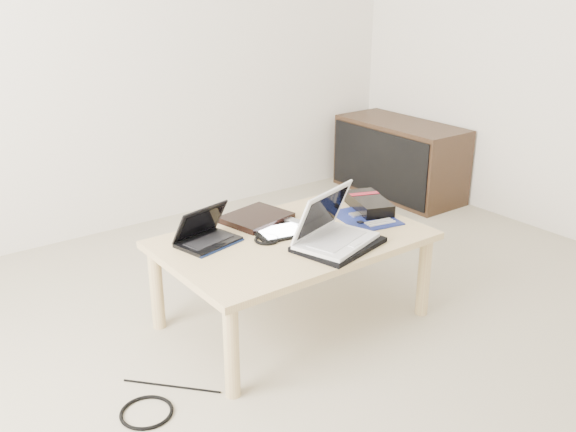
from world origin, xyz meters
TOP-DOWN VIEW (x-y plane):
  - ground at (0.00, 0.00)m, footprint 4.00×4.00m
  - coffee_table at (0.16, 0.51)m, footprint 1.10×0.70m
  - media_cabinet at (1.77, 1.45)m, footprint 0.41×0.90m
  - book at (0.14, 0.76)m, footprint 0.31×0.28m
  - netbook at (-0.17, 0.67)m, footprint 0.27×0.23m
  - tablet at (0.14, 0.57)m, footprint 0.25×0.21m
  - remote at (0.27, 0.56)m, footprint 0.09×0.21m
  - neoprene_sleeve at (0.24, 0.32)m, footprint 0.39×0.32m
  - white_laptop at (0.23, 0.34)m, footprint 0.38×0.32m
  - motherboard at (0.55, 0.49)m, footprint 0.28×0.33m
  - gpu_box at (0.64, 0.56)m, footprint 0.23×0.31m
  - cable_coil at (0.05, 0.54)m, footprint 0.13×0.13m
  - floor_cable_coil at (-0.64, 0.30)m, footprint 0.23×0.23m
  - floor_cable_trail at (-0.50, 0.39)m, footprint 0.26×0.29m

SIDE VIEW (x-z plane):
  - ground at x=0.00m, z-range 0.00..0.00m
  - floor_cable_trail at x=-0.50m, z-range 0.00..0.01m
  - floor_cable_coil at x=-0.64m, z-range 0.00..0.01m
  - media_cabinet at x=1.77m, z-range 0.00..0.50m
  - coffee_table at x=0.16m, z-range 0.15..0.55m
  - motherboard at x=0.55m, z-range 0.40..0.41m
  - tablet at x=0.14m, z-range 0.40..0.41m
  - cable_coil at x=0.05m, z-range 0.40..0.41m
  - remote at x=0.27m, z-range 0.40..0.42m
  - neoprene_sleeve at x=0.24m, z-range 0.40..0.42m
  - book at x=0.14m, z-range 0.40..0.43m
  - gpu_box at x=0.64m, z-range 0.40..0.46m
  - netbook at x=-0.17m, z-range 0.35..0.51m
  - white_laptop at x=0.23m, z-range 0.36..0.58m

